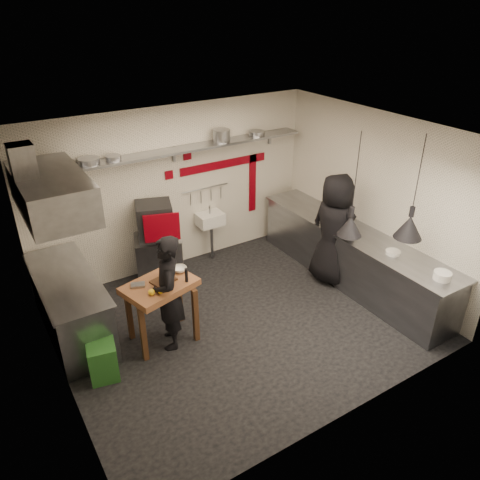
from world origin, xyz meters
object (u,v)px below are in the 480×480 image
combi_oven (154,220)px  prep_table (162,312)px  chef_right (334,230)px  chef_left (168,293)px  green_bin (103,361)px  oven_stand (159,258)px

combi_oven → prep_table: combi_oven is taller
prep_table → chef_right: (3.02, -0.06, 0.48)m
combi_oven → chef_left: chef_left is taller
prep_table → chef_left: chef_left is taller
green_bin → prep_table: size_ratio=0.54×
chef_right → prep_table: bearing=81.8°
chef_right → chef_left: bearing=84.4°
combi_oven → prep_table: size_ratio=0.63×
oven_stand → prep_table: size_ratio=0.87×
combi_oven → green_bin: combi_oven is taller
chef_right → oven_stand: bearing=50.2°
oven_stand → combi_oven: combi_oven is taller
green_bin → chef_right: 4.03m
combi_oven → chef_right: chef_right is taller
oven_stand → chef_left: (-0.53, -1.64, 0.42)m
green_bin → chef_right: (3.96, 0.23, 0.69)m
combi_oven → green_bin: 2.50m
chef_left → chef_right: 2.96m
combi_oven → prep_table: (-0.58, -1.51, -0.63)m
oven_stand → chef_right: 2.93m
prep_table → chef_left: 0.39m
green_bin → chef_left: bearing=8.7°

